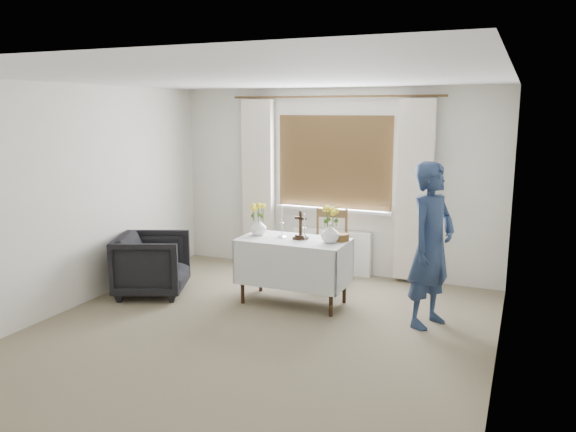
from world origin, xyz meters
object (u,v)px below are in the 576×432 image
Objects in this scene: flower_vase_left at (258,227)px; armchair at (152,264)px; wooden_chair at (328,248)px; person at (431,245)px; wooden_cross at (301,225)px; flower_vase_right at (330,233)px; altar_table at (294,271)px.

armchair is at bearing -162.17° from flower_vase_left.
person is (1.42, -0.90, 0.37)m from wooden_chair.
wooden_cross is at bearing -99.70° from wooden_chair.
armchair is 2.48× the size of wooden_cross.
person is at bearing -107.20° from armchair.
wooden_cross is at bearing -1.86° from flower_vase_left.
person is 1.12m from flower_vase_right.
altar_table is 0.73× the size of person.
person reaches higher than flower_vase_left.
flower_vase_right is at bearing 109.73° from person.
flower_vase_left is (-0.59, -0.81, 0.39)m from wooden_chair.
flower_vase_right reaches higher than armchair.
wooden_chair is 1.08m from flower_vase_left.
wooden_chair is 2.20m from armchair.
wooden_chair is at bearing 81.20° from altar_table.
flower_vase_right reaches higher than altar_table.
altar_table is 0.65m from flower_vase_right.
flower_vase_right is (0.90, -0.03, 0.01)m from flower_vase_left.
flower_vase_right reaches higher than flower_vase_left.
altar_table is at bearing -4.09° from flower_vase_left.
person reaches higher than altar_table.
armchair is (-1.83, -1.21, -0.11)m from wooden_chair.
altar_table is at bearing -105.00° from wooden_chair.
wooden_cross is at bearing 178.39° from flower_vase_right.
armchair is 1.91m from wooden_cross.
flower_vase_right is (0.35, -0.01, -0.06)m from wooden_cross.
altar_table is 0.55m from wooden_cross.
person is 2.01m from flower_vase_left.
wooden_chair is 0.94m from wooden_cross.
altar_table is 1.62m from person.
person is at bearing 2.54° from wooden_cross.
wooden_chair is at bearing 91.94° from wooden_cross.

